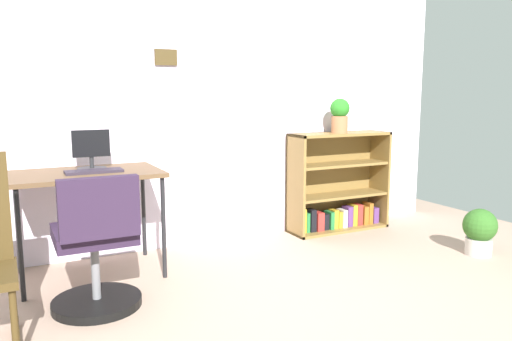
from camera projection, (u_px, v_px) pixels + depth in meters
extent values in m
cube|color=silver|center=(177.00, 101.00, 4.02)|extent=(5.20, 0.10, 2.40)
cube|color=#423319|center=(166.00, 57.00, 3.87)|extent=(0.18, 0.02, 0.12)
cube|color=brown|center=(87.00, 174.00, 3.37)|extent=(0.97, 0.62, 0.03)
cylinder|color=black|center=(20.00, 246.00, 2.98)|extent=(0.03, 0.03, 0.70)
cylinder|color=black|center=(164.00, 228.00, 3.38)|extent=(0.03, 0.03, 0.70)
cylinder|color=black|center=(17.00, 225.00, 3.46)|extent=(0.03, 0.03, 0.70)
cylinder|color=black|center=(144.00, 211.00, 3.86)|extent=(0.03, 0.03, 0.70)
cylinder|color=#262628|center=(92.00, 168.00, 3.47)|extent=(0.20, 0.20, 0.01)
cylinder|color=#262628|center=(92.00, 162.00, 3.46)|extent=(0.03, 0.03, 0.08)
cube|color=black|center=(91.00, 143.00, 3.43)|extent=(0.25, 0.02, 0.19)
cube|color=#29212D|center=(94.00, 171.00, 3.32)|extent=(0.37, 0.14, 0.02)
cylinder|color=black|center=(97.00, 302.00, 2.96)|extent=(0.52, 0.52, 0.05)
cylinder|color=slate|center=(96.00, 270.00, 2.93)|extent=(0.05, 0.05, 0.36)
cube|color=#2B1C33|center=(94.00, 234.00, 2.90)|extent=(0.44, 0.44, 0.08)
cube|color=#2B1C33|center=(99.00, 208.00, 2.64)|extent=(0.42, 0.07, 0.33)
cylinder|color=#443317|center=(14.00, 323.00, 2.28)|extent=(0.03, 0.03, 0.34)
cylinder|color=#443317|center=(13.00, 298.00, 2.56)|extent=(0.03, 0.03, 0.34)
cube|color=olive|center=(296.00, 186.00, 4.37)|extent=(0.02, 0.30, 0.90)
cube|color=olive|center=(379.00, 178.00, 4.79)|extent=(0.02, 0.30, 0.90)
cube|color=olive|center=(340.00, 134.00, 4.51)|extent=(0.96, 0.30, 0.02)
cube|color=olive|center=(338.00, 228.00, 4.65)|extent=(0.96, 0.30, 0.02)
cube|color=olive|center=(330.00, 179.00, 4.70)|extent=(0.96, 0.02, 0.90)
cube|color=olive|center=(339.00, 195.00, 4.60)|extent=(0.91, 0.28, 0.02)
cube|color=olive|center=(339.00, 164.00, 4.55)|extent=(0.91, 0.28, 0.02)
cube|color=#B79323|center=(301.00, 221.00, 4.43)|extent=(0.06, 0.09, 0.22)
cube|color=#237238|center=(306.00, 222.00, 4.46)|extent=(0.03, 0.09, 0.18)
cube|color=black|center=(311.00, 220.00, 4.48)|extent=(0.05, 0.10, 0.20)
cube|color=#B22D28|center=(318.00, 221.00, 4.52)|extent=(0.07, 0.12, 0.17)
cube|color=black|center=(324.00, 221.00, 4.55)|extent=(0.06, 0.09, 0.15)
cube|color=#237238|center=(329.00, 220.00, 4.58)|extent=(0.04, 0.12, 0.16)
cube|color=#B79323|center=(333.00, 219.00, 4.60)|extent=(0.05, 0.10, 0.17)
cube|color=#B79323|center=(338.00, 219.00, 4.62)|extent=(0.04, 0.10, 0.15)
cube|color=beige|center=(342.00, 218.00, 4.64)|extent=(0.05, 0.12, 0.16)
cube|color=#593372|center=(347.00, 216.00, 4.67)|extent=(0.06, 0.11, 0.19)
cube|color=#B79323|center=(352.00, 215.00, 4.69)|extent=(0.05, 0.10, 0.20)
cube|color=#B22D28|center=(357.00, 214.00, 4.72)|extent=(0.06, 0.11, 0.20)
cube|color=#99591E|center=(363.00, 215.00, 4.75)|extent=(0.05, 0.12, 0.17)
cube|color=#99591E|center=(367.00, 213.00, 4.77)|extent=(0.05, 0.12, 0.20)
cube|color=#593372|center=(373.00, 215.00, 4.80)|extent=(0.06, 0.12, 0.15)
cylinder|color=#9E6642|center=(339.00, 125.00, 4.47)|extent=(0.15, 0.15, 0.15)
sphere|color=#267520|center=(340.00, 108.00, 4.45)|extent=(0.17, 0.17, 0.17)
cylinder|color=#B7B2A8|center=(479.00, 246.00, 3.91)|extent=(0.20, 0.20, 0.13)
sphere|color=#2D5E20|center=(480.00, 225.00, 3.88)|extent=(0.26, 0.26, 0.26)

